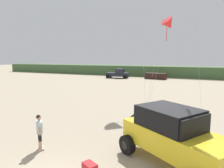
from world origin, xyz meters
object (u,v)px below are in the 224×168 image
Objects in this scene: jeep at (174,135)px; distant_sedan at (156,76)px; distant_pickup at (118,74)px; kite_purple_stunt at (169,24)px; person_watching at (40,130)px; cooler_box at (90,168)px.

jeep reaches higher than distant_sedan.
distant_pickup is 0.61× the size of kite_purple_stunt.
person_watching is (-5.76, -1.30, -0.26)m from jeep.
kite_purple_stunt is (0.65, 12.30, 6.94)m from cooler_box.
person_watching reaches higher than distant_sedan.
distant_pickup reaches higher than cooler_box.
distant_pickup is at bearing 135.78° from cooler_box.
distant_pickup is 1.15× the size of distant_sedan.
distant_sedan is 0.54× the size of kite_purple_stunt.
cooler_box is 0.12× the size of distant_pickup.
kite_purple_stunt reaches higher than jeep.
jeep is at bearing 60.46° from cooler_box.
jeep reaches higher than distant_pickup.
distant_sedan is (-7.74, 32.12, -0.60)m from jeep.
jeep is 33.04m from distant_sedan.
distant_pickup is at bearing 116.71° from jeep.
kite_purple_stunt is at bearing -56.62° from distant_pickup.
person_watching is at bearing -107.70° from kite_purple_stunt.
jeep is 8.86× the size of cooler_box.
jeep is at bearing -63.29° from distant_pickup.
jeep is 0.63× the size of kite_purple_stunt.
cooler_box is at bearing -143.99° from jeep.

